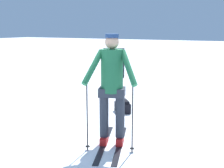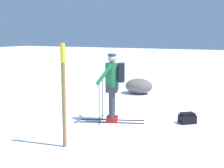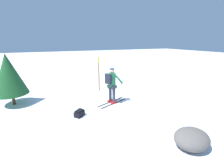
# 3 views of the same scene
# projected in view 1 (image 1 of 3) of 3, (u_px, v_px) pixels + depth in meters

# --- Properties ---
(ground_plane) EXTENTS (80.00, 80.00, 0.00)m
(ground_plane) POSITION_uv_depth(u_px,v_px,m) (88.00, 134.00, 5.71)
(ground_plane) COLOR white
(skier) EXTENTS (1.74, 1.03, 1.82)m
(skier) POSITION_uv_depth(u_px,v_px,m) (112.00, 81.00, 5.03)
(skier) COLOR black
(skier) RESTS_ON ground_plane
(dropped_backpack) EXTENTS (0.50, 0.49, 0.28)m
(dropped_backpack) POSITION_uv_depth(u_px,v_px,m) (122.00, 107.00, 7.11)
(dropped_backpack) COLOR black
(dropped_backpack) RESTS_ON ground_plane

